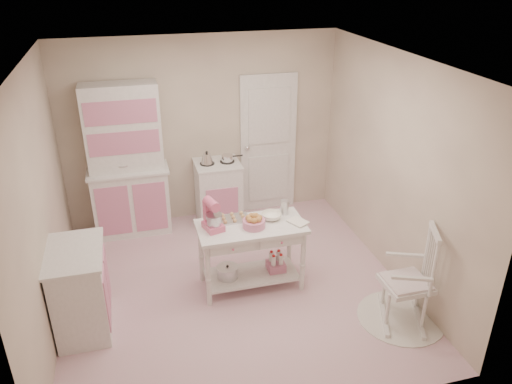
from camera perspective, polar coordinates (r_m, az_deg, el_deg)
room_shell at (r=5.12m, az=-2.90°, el=4.12°), size 3.84×3.84×2.62m
door at (r=7.26m, az=1.40°, el=5.49°), size 0.82×0.05×2.04m
hutch at (r=6.79m, az=-14.56°, el=3.37°), size 1.06×0.50×2.08m
stove at (r=7.07m, az=-4.32°, el=-0.07°), size 0.62×0.57×0.92m
base_cabinet at (r=5.42m, az=-19.40°, el=-10.50°), size 0.54×0.84×0.92m
lace_rug at (r=5.71m, az=16.18°, el=-13.58°), size 0.92×0.92×0.01m
rocking_chair at (r=5.40m, az=16.89°, el=-9.09°), size 0.71×0.85×1.10m
work_table at (r=5.75m, az=-0.56°, el=-7.28°), size 1.20×0.60×0.80m
stand_mixer at (r=5.40m, az=-4.96°, el=-2.69°), size 0.27×0.32×0.34m
cookie_tray at (r=5.66m, az=-2.50°, el=-3.06°), size 0.34×0.24×0.02m
bread_basket at (r=5.48m, az=-0.24°, el=-3.62°), size 0.25×0.25×0.09m
mixing_bowl at (r=5.65m, az=1.78°, el=-2.77°), size 0.23×0.23×0.07m
metal_pitcher at (r=5.74m, az=3.28°, el=-1.74°), size 0.10×0.10×0.17m
recipe_book at (r=5.55m, az=4.25°, el=-3.70°), size 0.25×0.27×0.02m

